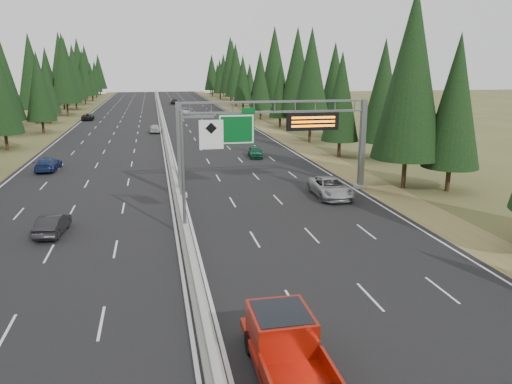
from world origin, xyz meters
TOP-DOWN VIEW (x-y plane):
  - road at (0.00, 80.00)m, footprint 32.00×260.00m
  - shoulder_right at (17.80, 80.00)m, footprint 3.60×260.00m
  - shoulder_left at (-17.80, 80.00)m, footprint 3.60×260.00m
  - median_barrier at (0.00, 80.00)m, footprint 0.70×260.00m
  - sign_gantry at (8.92, 34.88)m, footprint 16.75×0.98m
  - hov_sign_pole at (0.58, 24.97)m, footprint 2.80×0.50m
  - tree_row_right at (21.95, 72.25)m, footprint 11.29×240.26m
  - silver_minivan at (12.49, 32.52)m, footprint 2.87×5.84m
  - red_pickup at (2.51, 9.64)m, footprint 2.26×6.33m
  - car_ahead_green at (10.09, 51.93)m, footprint 1.92×3.98m
  - car_ahead_dkred at (10.56, 71.25)m, footprint 1.71×4.65m
  - car_ahead_dkgrey at (10.94, 69.25)m, footprint 2.64×5.42m
  - car_ahead_white at (5.40, 107.56)m, footprint 2.55×5.27m
  - car_ahead_far at (4.37, 139.15)m, footprint 2.27×4.85m
  - car_onc_near at (-8.37, 27.11)m, footprint 1.78×4.15m
  - car_onc_blue at (-12.61, 48.62)m, footprint 2.20×4.92m
  - car_onc_white at (-1.50, 77.13)m, footprint 1.70×4.16m
  - car_onc_far at (-14.50, 99.66)m, footprint 2.37×4.90m

SIDE VIEW (x-z plane):
  - shoulder_right at x=17.80m, z-range 0.00..0.06m
  - shoulder_left at x=-17.80m, z-range 0.00..0.06m
  - road at x=0.00m, z-range 0.00..0.08m
  - median_barrier at x=0.00m, z-range -0.01..0.84m
  - car_ahead_green at x=10.09m, z-range 0.08..1.39m
  - car_onc_near at x=-8.37m, z-range 0.08..1.41m
  - car_onc_far at x=-14.50m, z-range 0.08..1.42m
  - car_onc_blue at x=-12.61m, z-range 0.08..1.48m
  - car_onc_white at x=-1.50m, z-range 0.08..1.49m
  - car_ahead_white at x=5.40m, z-range 0.08..1.53m
  - car_ahead_dkgrey at x=10.94m, z-range 0.08..1.60m
  - car_ahead_dkred at x=10.56m, z-range 0.08..1.60m
  - silver_minivan at x=12.49m, z-range 0.08..1.68m
  - car_ahead_far at x=4.37m, z-range 0.08..1.69m
  - red_pickup at x=2.51m, z-range 0.19..2.25m
  - hov_sign_pole at x=0.58m, z-range 0.72..8.72m
  - sign_gantry at x=8.92m, z-range 1.37..9.17m
  - tree_row_right at x=21.95m, z-range -0.45..18.51m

